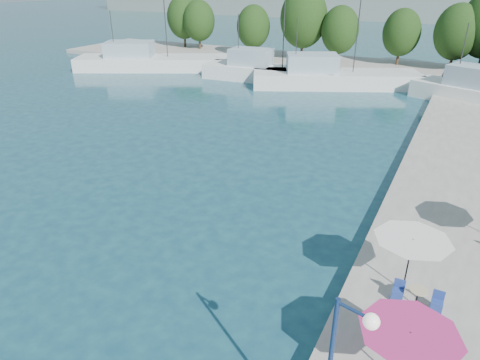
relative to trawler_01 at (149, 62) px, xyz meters
The scene contains 15 objects.
quay_far 26.48m from the trawler_01, 28.83° to the left, with size 90.00×16.00×0.60m, color gray.
trawler_01 is the anchor object (origin of this frame).
trawler_02 17.58m from the trawler_01, ahead, with size 17.10×5.74×10.20m.
trawler_03 25.86m from the trawler_01, ahead, with size 19.72×12.89×10.20m.
tree_01 18.19m from the trawler_01, 107.79° to the left, with size 5.75×5.75×8.51m.
tree_02 16.68m from the trawler_01, 96.48° to the left, with size 5.34×5.34×7.91m.
tree_03 17.22m from the trawler_01, 55.58° to the left, with size 5.10×5.10×7.55m.
tree_04 23.27m from the trawler_01, 40.46° to the left, with size 6.85×6.85×10.14m.
tree_05 27.33m from the trawler_01, 32.40° to the left, with size 5.26×5.26×7.78m.
tree_06 35.28m from the trawler_01, 28.39° to the left, with size 5.09×5.09×7.53m.
tree_07 41.20m from the trawler_01, 22.79° to the left, with size 5.68×5.68×8.41m.
umbrella_pink 55.17m from the trawler_01, 43.58° to the right, with size 3.01×3.01×2.13m.
umbrella_white 51.64m from the trawler_01, 40.31° to the right, with size 2.93×2.93×2.43m.
cafe_table_02 52.50m from the trawler_01, 40.48° to the right, with size 1.82×0.70×0.76m.
street_lamp 56.47m from the trawler_01, 46.67° to the right, with size 1.02×0.43×5.03m.
Camera 1 is at (8.69, 5.80, 12.00)m, focal length 32.00 mm.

